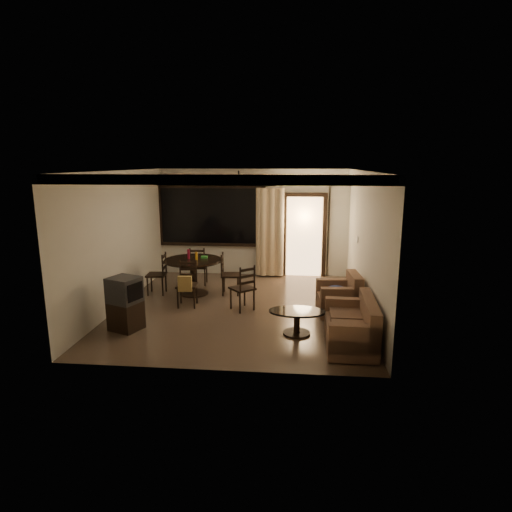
# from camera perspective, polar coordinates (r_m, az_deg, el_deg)

# --- Properties ---
(ground) EXTENTS (5.50, 5.50, 0.00)m
(ground) POSITION_cam_1_polar(r_m,az_deg,el_deg) (8.96, -2.17, -6.90)
(ground) COLOR #7F6651
(ground) RESTS_ON ground
(room_shell) EXTENTS (5.50, 6.70, 5.50)m
(room_shell) POSITION_cam_1_polar(r_m,az_deg,el_deg) (10.24, 2.37, 6.04)
(room_shell) COLOR beige
(room_shell) RESTS_ON ground
(dining_table) EXTENTS (1.30, 1.30, 1.03)m
(dining_table) POSITION_cam_1_polar(r_m,az_deg,el_deg) (9.81, -8.36, -1.43)
(dining_table) COLOR black
(dining_table) RESTS_ON ground
(dining_chair_west) EXTENTS (0.45, 0.45, 0.95)m
(dining_chair_west) POSITION_cam_1_polar(r_m,az_deg,el_deg) (10.06, -13.02, -3.37)
(dining_chair_west) COLOR black
(dining_chair_west) RESTS_ON ground
(dining_chair_east) EXTENTS (0.45, 0.45, 0.95)m
(dining_chair_east) POSITION_cam_1_polar(r_m,az_deg,el_deg) (9.80, -3.45, -3.49)
(dining_chair_east) COLOR black
(dining_chair_east) RESTS_ON ground
(dining_chair_south) EXTENTS (0.45, 0.51, 0.95)m
(dining_chair_south) POSITION_cam_1_polar(r_m,az_deg,el_deg) (9.08, -9.15, -4.77)
(dining_chair_south) COLOR black
(dining_chair_south) RESTS_ON ground
(dining_chair_north) EXTENTS (0.45, 0.45, 0.95)m
(dining_chair_north) POSITION_cam_1_polar(r_m,az_deg,el_deg) (10.65, -7.64, -2.29)
(dining_chair_north) COLOR black
(dining_chair_north) RESTS_ON ground
(tv_cabinet) EXTENTS (0.64, 0.61, 0.97)m
(tv_cabinet) POSITION_cam_1_polar(r_m,az_deg,el_deg) (8.04, -17.04, -6.07)
(tv_cabinet) COLOR black
(tv_cabinet) RESTS_ON ground
(sofa) EXTENTS (0.81, 1.47, 0.77)m
(sofa) POSITION_cam_1_polar(r_m,az_deg,el_deg) (7.27, 12.89, -9.31)
(sofa) COLOR #42271E
(sofa) RESTS_ON ground
(armchair) EXTENTS (0.86, 0.86, 0.80)m
(armchair) POSITION_cam_1_polar(r_m,az_deg,el_deg) (8.67, 11.26, -5.49)
(armchair) COLOR #42271E
(armchair) RESTS_ON ground
(coffee_table) EXTENTS (0.99, 0.59, 0.43)m
(coffee_table) POSITION_cam_1_polar(r_m,az_deg,el_deg) (7.59, 5.48, -8.28)
(coffee_table) COLOR black
(coffee_table) RESTS_ON ground
(side_chair) EXTENTS (0.59, 0.59, 0.95)m
(side_chair) POSITION_cam_1_polar(r_m,az_deg,el_deg) (8.76, -1.78, -5.41)
(side_chair) COLOR black
(side_chair) RESTS_ON ground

